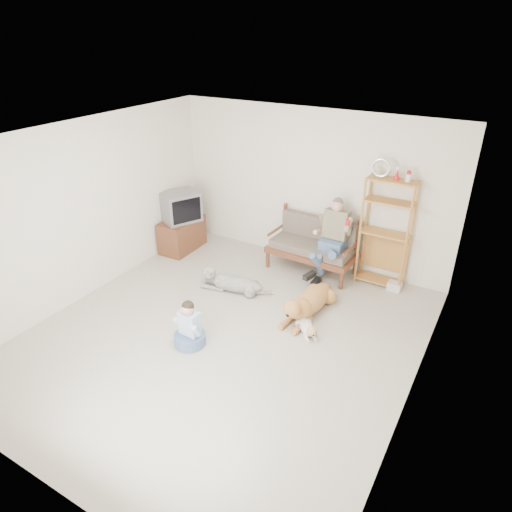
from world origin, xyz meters
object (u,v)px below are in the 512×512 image
Objects in this scene: loveseat at (313,244)px; etagere at (385,232)px; tv_stand at (182,234)px; golden_retriever at (308,303)px.

loveseat is 1.24m from etagere.
tv_stand is at bearing -165.98° from loveseat.
etagere reaches higher than golden_retriever.
loveseat is at bearing 10.30° from tv_stand.
etagere is at bearing 8.69° from tv_stand.
tv_stand is at bearing -169.87° from etagere.
golden_retriever is at bearing -66.57° from loveseat.
tv_stand is 3.11m from golden_retriever.
loveseat is 1.00× the size of golden_retriever.
etagere is (1.16, 0.13, 0.43)m from loveseat.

